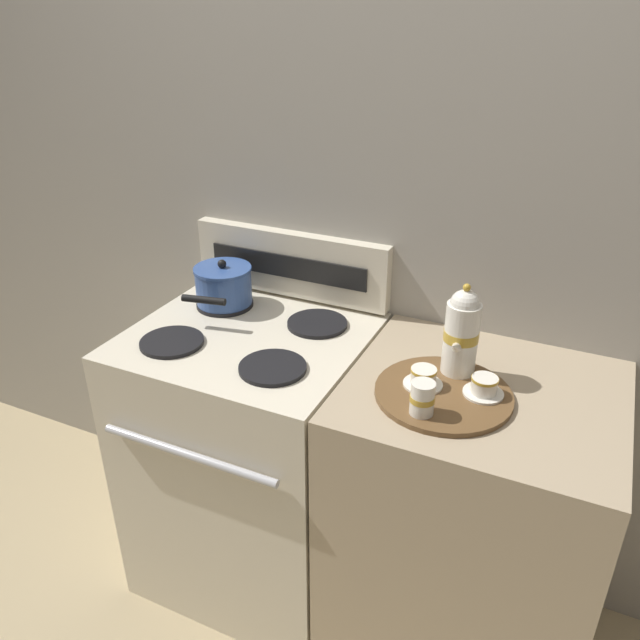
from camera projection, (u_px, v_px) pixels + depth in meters
name	position (u px, v px, depth m)	size (l,w,h in m)	color
ground_plane	(349.00, 594.00, 2.14)	(6.00, 6.00, 0.00)	tan
wall_back	(399.00, 263.00, 1.91)	(6.00, 0.05, 2.20)	#9E998E
stove	(254.00, 458.00, 2.06)	(0.69, 0.65, 0.95)	beige
control_panel	(291.00, 264.00, 2.02)	(0.67, 0.05, 0.21)	beige
side_counter	(465.00, 526.00, 1.79)	(0.69, 0.62, 0.94)	tan
saucepan	(223.00, 285.00, 1.98)	(0.19, 0.27, 0.15)	#335193
serving_tray	(443.00, 394.00, 1.55)	(0.34, 0.34, 0.01)	brown
teapot	(462.00, 332.00, 1.58)	(0.09, 0.14, 0.25)	white
teacup_left	(423.00, 377.00, 1.56)	(0.10, 0.10, 0.05)	white
teacup_right	(484.00, 386.00, 1.53)	(0.10, 0.10, 0.05)	white
creamer_jug	(422.00, 398.00, 1.45)	(0.06, 0.06, 0.08)	white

